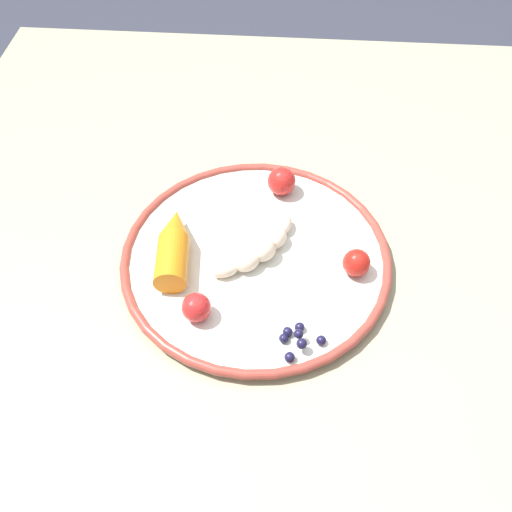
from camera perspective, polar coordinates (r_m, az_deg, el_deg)
name	(u,v)px	position (r m, az deg, el deg)	size (l,w,h in m)	color
ground_plane	(253,440)	(1.37, -0.31, -18.24)	(6.00, 6.00, 0.00)	#303340
dining_table	(251,278)	(0.81, -0.50, -2.26)	(1.03, 0.98, 0.71)	#9E9A7B
plate	(256,257)	(0.72, 0.00, -0.15)	(0.35, 0.35, 0.02)	silver
banana	(260,249)	(0.70, 0.44, 0.74)	(0.11, 0.10, 0.03)	beige
carrot_orange	(173,246)	(0.71, -8.41, 1.03)	(0.12, 0.05, 0.04)	orange
blueberry_pile	(298,339)	(0.64, 4.26, -8.46)	(0.05, 0.05, 0.02)	#191638
tomato_near	(282,181)	(0.78, 2.62, 7.62)	(0.04, 0.04, 0.04)	red
tomato_mid	(356,263)	(0.70, 10.19, -0.68)	(0.03, 0.03, 0.03)	red
tomato_far	(196,307)	(0.65, -6.10, -5.24)	(0.03, 0.03, 0.03)	red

